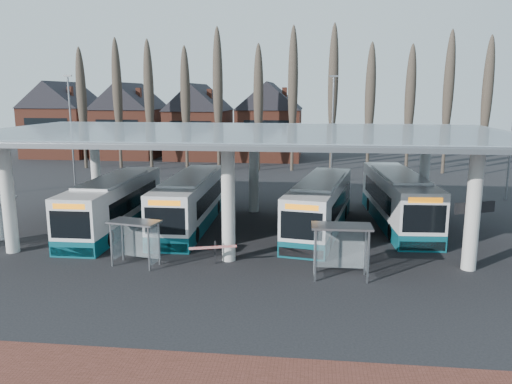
# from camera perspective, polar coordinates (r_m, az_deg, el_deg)

# --- Properties ---
(ground) EXTENTS (140.00, 140.00, 0.00)m
(ground) POSITION_cam_1_polar(r_m,az_deg,el_deg) (23.98, -4.13, -9.70)
(ground) COLOR black
(ground) RESTS_ON ground
(station_canopy) EXTENTS (32.00, 16.00, 6.34)m
(station_canopy) POSITION_cam_1_polar(r_m,az_deg,el_deg) (30.43, -1.49, 5.82)
(station_canopy) COLOR silver
(station_canopy) RESTS_ON ground
(poplar_row) EXTENTS (45.10, 1.10, 14.50)m
(poplar_row) POSITION_cam_1_polar(r_m,az_deg,el_deg) (55.16, 2.20, 11.46)
(poplar_row) COLOR #473D33
(poplar_row) RESTS_ON ground
(townhouse_row) EXTENTS (36.80, 10.30, 12.25)m
(townhouse_row) POSITION_cam_1_polar(r_m,az_deg,el_deg) (69.01, -10.41, 8.89)
(townhouse_row) COLOR brown
(townhouse_row) RESTS_ON ground
(lamp_post_a) EXTENTS (0.80, 0.16, 10.17)m
(lamp_post_a) POSITION_cam_1_polar(r_m,az_deg,el_deg) (49.41, -20.36, 6.81)
(lamp_post_a) COLOR slate
(lamp_post_a) RESTS_ON ground
(lamp_post_b) EXTENTS (0.80, 0.16, 10.17)m
(lamp_post_b) POSITION_cam_1_polar(r_m,az_deg,el_deg) (48.14, 8.71, 7.28)
(lamp_post_b) COLOR slate
(lamp_post_b) RESTS_ON ground
(lamp_post_c) EXTENTS (0.80, 0.16, 10.17)m
(lamp_post_c) POSITION_cam_1_polar(r_m,az_deg,el_deg) (44.97, 27.21, 5.90)
(lamp_post_c) COLOR slate
(lamp_post_c) RESTS_ON ground
(bus_0) EXTENTS (2.61, 11.82, 3.28)m
(bus_0) POSITION_cam_1_polar(r_m,az_deg,el_deg) (33.10, -15.88, -1.43)
(bus_0) COLOR silver
(bus_0) RESTS_ON ground
(bus_1) EXTENTS (2.74, 11.94, 3.31)m
(bus_1) POSITION_cam_1_polar(r_m,az_deg,el_deg) (32.87, -7.50, -1.15)
(bus_1) COLOR silver
(bus_1) RESTS_ON ground
(bus_2) EXTENTS (4.53, 12.08, 3.29)m
(bus_2) POSITION_cam_1_polar(r_m,az_deg,el_deg) (31.69, 7.34, -1.63)
(bus_2) COLOR silver
(bus_2) RESTS_ON ground
(bus_3) EXTENTS (3.42, 12.47, 3.42)m
(bus_3) POSITION_cam_1_polar(r_m,az_deg,el_deg) (34.35, 15.89, -0.86)
(bus_3) COLOR silver
(bus_3) RESTS_ON ground
(shelter_1) EXTENTS (2.70, 1.74, 2.31)m
(shelter_1) POSITION_cam_1_polar(r_m,az_deg,el_deg) (25.80, -13.55, -4.53)
(shelter_1) COLOR gray
(shelter_1) RESTS_ON ground
(shelter_2) EXTENTS (2.79, 1.43, 2.57)m
(shelter_2) POSITION_cam_1_polar(r_m,az_deg,el_deg) (23.70, 9.69, -5.31)
(shelter_2) COLOR gray
(shelter_2) RESTS_ON ground
(info_sign_0) EXTENTS (2.12, 0.93, 3.32)m
(info_sign_0) POSITION_cam_1_polar(r_m,az_deg,el_deg) (26.78, 23.67, -2.16)
(info_sign_0) COLOR black
(info_sign_0) RESTS_ON ground
(barrier) EXTENTS (2.31, 0.99, 1.19)m
(barrier) POSITION_cam_1_polar(r_m,az_deg,el_deg) (25.17, -4.88, -6.45)
(barrier) COLOR black
(barrier) RESTS_ON ground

